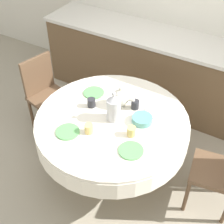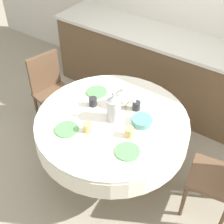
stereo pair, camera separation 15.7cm
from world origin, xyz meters
The scene contains 15 objects.
ground_plane centered at (0.00, 0.00, 0.00)m, with size 12.00×12.00×0.00m, color #9E937F.
kitchen_counter centered at (0.00, 1.35, 0.47)m, with size 3.24×0.64×0.94m.
dining_table centered at (0.00, 0.00, 0.63)m, with size 1.40×1.40×0.75m.
chair_right centered at (-1.01, 0.24, 0.51)m, with size 0.48×0.48×0.90m.
plate_near_left centered at (-0.24, -0.34, 0.76)m, with size 0.20×0.20×0.01m, color #5BA85B.
cup_near_left centered at (-0.08, -0.25, 0.79)m, with size 0.08×0.08×0.08m, color #DBB766.
plate_near_right centered at (0.33, -0.26, 0.76)m, with size 0.20×0.20×0.01m, color #5BA85B.
cup_near_right centered at (0.24, -0.09, 0.79)m, with size 0.08×0.08×0.08m, color #DBB766.
plate_far_left centered at (-0.34, 0.23, 0.76)m, with size 0.20×0.20×0.01m, color #5BA85B.
cup_far_left centered at (-0.25, 0.06, 0.79)m, with size 0.08×0.08×0.08m, color #28282D.
plate_far_right centered at (0.31, 0.28, 0.76)m, with size 0.20×0.20×0.01m, color white.
cup_far_right centered at (0.11, 0.24, 0.79)m, with size 0.08×0.08×0.08m, color #28282D.
coffee_carafe centered at (0.01, 0.01, 0.88)m, with size 0.13×0.13×0.30m.
teapot centered at (-0.03, 0.21, 0.84)m, with size 0.22×0.16×0.21m.
fruit_bowl centered at (0.25, 0.10, 0.78)m, with size 0.18×0.18×0.06m, color #569993.
Camera 1 is at (1.05, -1.78, 2.63)m, focal length 50.00 mm.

